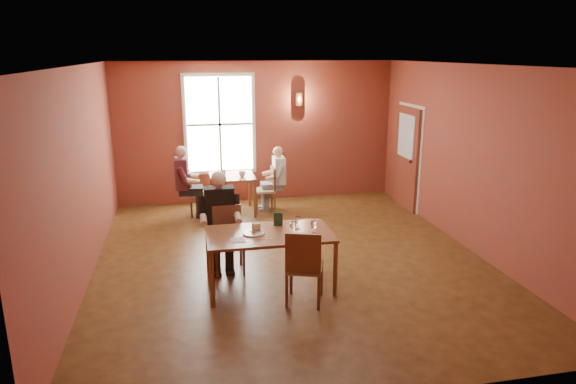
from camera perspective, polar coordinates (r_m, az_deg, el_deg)
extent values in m
cube|color=brown|center=(8.23, 0.28, -7.43)|extent=(6.00, 7.00, 0.01)
cube|color=brown|center=(11.16, -3.46, 6.64)|extent=(6.00, 0.04, 3.00)
cube|color=brown|center=(4.55, 9.55, -6.65)|extent=(6.00, 0.04, 3.00)
cube|color=brown|center=(7.74, -21.99, 1.63)|extent=(0.04, 7.00, 3.00)
cube|color=brown|center=(8.88, 19.63, 3.51)|extent=(0.04, 7.00, 3.00)
cube|color=white|center=(7.59, 0.32, 13.94)|extent=(6.00, 7.00, 0.04)
cube|color=white|center=(11.00, -7.60, 7.46)|extent=(1.36, 0.10, 1.96)
cube|color=maroon|center=(10.93, 13.00, 3.69)|extent=(0.12, 1.04, 2.10)
cylinder|color=brown|center=(11.14, 1.22, 10.28)|extent=(0.16, 0.16, 0.28)
cylinder|color=white|center=(6.98, -3.84, -4.49)|extent=(0.35, 0.35, 0.04)
cube|color=tan|center=(7.03, -3.55, -4.04)|extent=(0.11, 0.11, 0.11)
cube|color=#1E3C24|center=(7.25, -1.10, -2.98)|extent=(0.14, 0.09, 0.21)
cube|color=silver|center=(6.79, -2.30, -5.22)|extent=(0.21, 0.04, 0.00)
cube|color=silver|center=(6.76, -5.57, -5.35)|extent=(0.19, 0.19, 0.01)
cube|color=black|center=(6.86, 2.61, -4.93)|extent=(0.14, 0.04, 0.02)
imported|color=silver|center=(10.24, -5.13, 2.00)|extent=(0.13, 0.13, 0.10)
imported|color=white|center=(10.47, -7.15, 2.21)|extent=(0.12, 0.12, 0.09)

